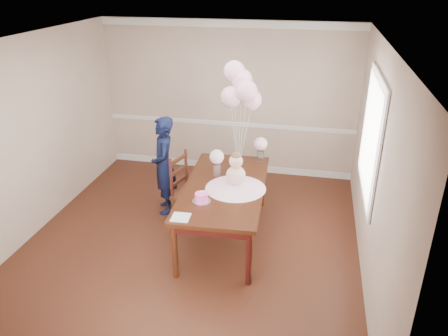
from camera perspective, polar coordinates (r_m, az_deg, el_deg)
floor at (r=6.15m, az=-4.24°, el=-9.59°), size 4.50×5.00×0.00m
ceiling at (r=5.15m, az=-5.20°, el=16.12°), size 4.50×5.00×0.02m
wall_back at (r=7.81m, az=0.55°, el=8.97°), size 4.50×0.02×2.70m
wall_front at (r=3.50m, az=-16.54°, el=-13.42°), size 4.50×0.02×2.70m
wall_left at (r=6.50m, az=-24.11°, el=3.51°), size 0.02×5.00×2.70m
wall_right at (r=5.36m, az=19.09°, el=0.08°), size 0.02×5.00×2.70m
chair_rail_trim at (r=7.93m, az=0.52°, el=5.82°), size 4.50×0.02×0.07m
crown_molding at (r=7.56m, az=0.57°, el=18.34°), size 4.50×0.02×0.12m
baseboard_trim at (r=8.24m, az=0.50°, el=0.28°), size 4.50×0.02×0.12m
window_frame at (r=5.74m, az=18.67°, el=3.94°), size 0.02×1.66×1.56m
window_blinds at (r=5.74m, az=18.50°, el=3.95°), size 0.01×1.50×1.40m
dining_table_top at (r=5.88m, az=0.05°, el=-2.54°), size 1.17×2.18×0.05m
table_apron at (r=5.91m, az=0.05°, el=-3.23°), size 1.06×2.07×0.11m
table_leg_fl at (r=5.35m, az=-6.46°, el=-10.72°), size 0.08×0.08×0.74m
table_leg_fr at (r=5.21m, az=3.26°, el=-11.67°), size 0.08×0.08×0.74m
table_leg_bl at (r=6.99m, az=-2.30°, el=-1.58°), size 0.08×0.08×0.74m
table_leg_br at (r=6.88m, az=5.02°, el=-2.09°), size 0.08×0.08×0.74m
baby_skirt at (r=5.77m, az=1.53°, el=-2.19°), size 0.85×0.85×0.11m
baby_torso at (r=5.71m, az=1.54°, el=-0.95°), size 0.26×0.26×0.26m
baby_head at (r=5.63m, az=1.57°, el=0.91°), size 0.18×0.18×0.18m
baby_hair at (r=5.60m, az=1.57°, el=1.51°), size 0.13×0.13×0.13m
cake_platter at (r=5.48m, az=-2.95°, el=-4.34°), size 0.25×0.25×0.01m
birthday_cake at (r=5.46m, az=-2.96°, el=-3.81°), size 0.17×0.17×0.11m
cake_flower_a at (r=5.42m, az=-2.98°, el=-3.16°), size 0.03×0.03×0.03m
cake_flower_b at (r=5.44m, az=-2.60°, el=-3.09°), size 0.03×0.03×0.03m
rose_vase_near at (r=6.14m, az=-0.95°, el=-0.16°), size 0.11×0.11×0.17m
roses_near at (r=6.06m, az=-0.96°, el=1.48°), size 0.20×0.20×0.20m
rose_vase_far at (r=6.60m, az=4.76°, el=1.61°), size 0.11×0.11×0.17m
roses_far at (r=6.53m, az=4.82°, el=3.15°), size 0.20×0.20×0.20m
napkin at (r=5.16m, az=-5.67°, el=-6.43°), size 0.22×0.22×0.01m
balloon_weight at (r=6.37m, az=1.83°, el=0.06°), size 0.04×0.04×0.02m
balloon_a at (r=6.02m, az=0.95°, el=9.28°), size 0.30×0.30×0.30m
balloon_b at (r=5.92m, az=2.95°, el=10.04°), size 0.30×0.30×0.30m
balloon_c at (r=6.06m, az=2.33°, el=11.42°), size 0.30×0.30×0.30m
balloon_d at (r=6.07m, az=1.35°, el=12.49°), size 0.30×0.30×0.30m
balloon_e at (r=6.09m, az=3.57°, el=8.88°), size 0.30×0.30×0.30m
balloon_ribbon_a at (r=6.20m, az=1.39°, el=3.85°), size 0.10×0.01×0.89m
balloon_ribbon_b at (r=6.15m, az=2.35°, el=4.17°), size 0.11×0.05×0.99m
balloon_ribbon_c at (r=6.21m, az=2.06°, el=4.90°), size 0.02×0.10×1.10m
balloon_ribbon_d at (r=6.21m, az=1.59°, el=5.42°), size 0.09×0.11×1.21m
balloon_ribbon_e at (r=6.24m, az=2.66°, el=3.68°), size 0.15×0.08×0.83m
dining_chair_seat at (r=6.31m, az=-4.19°, el=-3.58°), size 0.58×0.58×0.05m
chair_leg_fl at (r=6.39m, az=-6.50°, el=-5.86°), size 0.05×0.05×0.46m
chair_leg_fr at (r=6.21m, az=-3.57°, el=-6.74°), size 0.05×0.05×0.46m
chair_leg_bl at (r=6.67m, az=-4.64°, el=-4.42°), size 0.05×0.05×0.46m
chair_leg_br at (r=6.49m, az=-1.79°, el=-5.21°), size 0.05×0.05×0.46m
chair_back_post_l at (r=6.14m, az=-6.91°, el=-1.33°), size 0.05×0.05×0.59m
chair_back_post_r at (r=6.43m, az=-4.97°, el=-0.02°), size 0.05×0.05×0.59m
chair_slat_low at (r=6.34m, az=-5.87°, el=-1.70°), size 0.15×0.42×0.05m
chair_slat_mid at (r=6.26m, az=-5.93°, el=-0.31°), size 0.15×0.42×0.05m
chair_slat_top at (r=6.20m, az=-6.00°, el=1.12°), size 0.15×0.42×0.05m
woman at (r=6.61m, az=-7.87°, el=0.31°), size 0.55×0.65×1.52m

